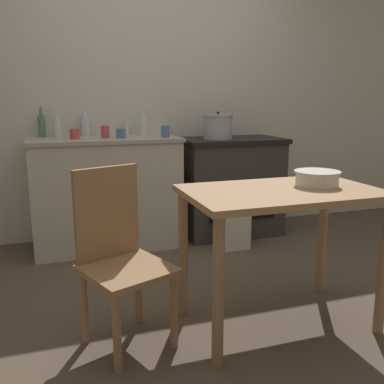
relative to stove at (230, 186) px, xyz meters
The scene contains 18 objects.
ground_plane 1.49m from the stove, 117.30° to the right, with size 14.00×14.00×0.00m, color brown.
wall_back 1.10m from the stove, 153.91° to the left, with size 8.00×0.07×2.55m.
counter_cabinet 1.15m from the stove, behind, with size 1.23×0.62×0.94m.
stove is the anchor object (origin of this frame).
work_table 1.72m from the stove, 104.16° to the right, with size 1.04×0.64×0.78m.
chair 2.01m from the stove, 129.73° to the right, with size 0.52×0.52×0.91m.
flour_sack 0.53m from the stove, 108.91° to the right, with size 0.25×0.17×0.36m, color beige.
stock_pot 0.58m from the stove, 159.45° to the right, with size 0.27×0.27×0.24m.
mixing_bowl_large 1.69m from the stove, 96.62° to the right, with size 0.25×0.25×0.08m.
bottle_far_left 0.98m from the stove, behind, with size 0.06×0.06×0.22m.
bottle_left 1.75m from the stove, behind, with size 0.06×0.06×0.25m.
bottle_mid_left 1.42m from the stove, behind, with size 0.08×0.08×0.22m.
bottle_center_left 1.09m from the stove, 166.00° to the left, with size 0.06×0.06×0.17m.
bottle_center 1.62m from the stove, behind, with size 0.06×0.06×0.20m.
cup_center_right 0.86m from the stove, 168.02° to the right, with size 0.07×0.07×0.10m, color #4C6B99.
cup_mid_right 1.26m from the stove, behind, with size 0.07×0.07×0.10m, color #B74C42.
cup_right 1.16m from the stove, behind, with size 0.08×0.08×0.08m, color #4C6B99.
cup_far_right 1.49m from the stove, behind, with size 0.08×0.08×0.08m, color #B74C42.
Camera 1 is at (-0.93, -2.36, 1.25)m, focal length 40.00 mm.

